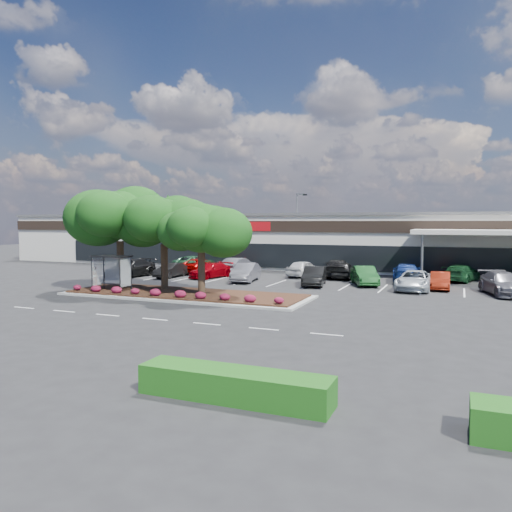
% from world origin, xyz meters
% --- Properties ---
extents(ground, '(160.00, 160.00, 0.00)m').
position_xyz_m(ground, '(0.00, 0.00, 0.00)').
color(ground, black).
rests_on(ground, ground).
extents(retail_store, '(80.40, 25.20, 6.25)m').
position_xyz_m(retail_store, '(0.06, 33.91, 3.15)').
color(retail_store, beige).
rests_on(retail_store, ground).
extents(landscape_island, '(18.00, 6.00, 0.26)m').
position_xyz_m(landscape_island, '(-2.00, 4.00, 0.12)').
color(landscape_island, '#989793').
rests_on(landscape_island, ground).
extents(lane_markings, '(33.12, 20.06, 0.01)m').
position_xyz_m(lane_markings, '(-0.14, 10.42, 0.01)').
color(lane_markings, silver).
rests_on(lane_markings, ground).
extents(shrub_row, '(17.00, 0.80, 0.50)m').
position_xyz_m(shrub_row, '(-2.00, 1.90, 0.51)').
color(shrub_row, maroon).
rests_on(shrub_row, landscape_island).
extents(bus_shelter, '(2.75, 1.55, 2.59)m').
position_xyz_m(bus_shelter, '(-7.50, 2.95, 2.31)').
color(bus_shelter, black).
rests_on(bus_shelter, landscape_island).
extents(island_tree_west, '(7.20, 7.20, 7.89)m').
position_xyz_m(island_tree_west, '(-8.00, 4.50, 4.21)').
color(island_tree_west, '#0D390E').
rests_on(island_tree_west, landscape_island).
extents(island_tree_mid, '(6.60, 6.60, 7.32)m').
position_xyz_m(island_tree_mid, '(-4.50, 5.20, 3.92)').
color(island_tree_mid, '#0D390E').
rests_on(island_tree_mid, landscape_island).
extents(island_tree_east, '(5.80, 5.80, 6.50)m').
position_xyz_m(island_tree_east, '(-0.50, 3.70, 3.51)').
color(island_tree_east, '#0D390E').
rests_on(island_tree_east, landscape_island).
extents(hedge_south_east, '(6.00, 1.30, 0.90)m').
position_xyz_m(hedge_south_east, '(10.00, -13.50, 0.45)').
color(hedge_south_east, '#1E4A15').
rests_on(hedge_south_east, ground).
extents(conifer_north_west, '(4.40, 4.40, 10.00)m').
position_xyz_m(conifer_north_west, '(-30.00, 46.00, 5.00)').
color(conifer_north_west, '#0D390E').
rests_on(conifer_north_west, ground).
extents(person_waiting, '(0.71, 0.54, 1.73)m').
position_xyz_m(person_waiting, '(-9.07, 2.84, 1.13)').
color(person_waiting, '#594C47').
rests_on(person_waiting, landscape_island).
extents(light_pole, '(1.39, 0.84, 8.58)m').
position_xyz_m(light_pole, '(-1.23, 28.04, 3.77)').
color(light_pole, '#989793').
rests_on(light_pole, ground).
extents(car_0, '(2.84, 5.98, 1.68)m').
position_xyz_m(car_0, '(-13.20, 12.71, 0.84)').
color(car_0, black).
rests_on(car_0, ground).
extents(car_1, '(1.49, 4.16, 1.37)m').
position_xyz_m(car_1, '(-9.39, 13.84, 0.68)').
color(car_1, black).
rests_on(car_1, ground).
extents(car_2, '(3.15, 5.17, 1.40)m').
position_xyz_m(car_2, '(-5.71, 15.03, 0.70)').
color(car_2, '#8E0109').
rests_on(car_2, ground).
extents(car_3, '(2.52, 5.14, 1.62)m').
position_xyz_m(car_3, '(-1.47, 13.59, 0.81)').
color(car_3, '#5C5B63').
rests_on(car_3, ground).
extents(car_4, '(2.47, 4.99, 1.57)m').
position_xyz_m(car_4, '(4.92, 13.26, 0.79)').
color(car_4, black).
rests_on(car_4, ground).
extents(car_5, '(3.27, 5.06, 1.57)m').
position_xyz_m(car_5, '(8.73, 15.23, 0.79)').
color(car_5, '#1C5222').
rests_on(car_5, ground).
extents(car_6, '(2.75, 5.59, 1.53)m').
position_xyz_m(car_6, '(12.91, 13.46, 0.76)').
color(car_6, '#B3BBC1').
rests_on(car_6, ground).
extents(car_7, '(1.58, 4.20, 1.37)m').
position_xyz_m(car_7, '(14.73, 14.76, 0.69)').
color(car_7, maroon).
rests_on(car_7, ground).
extents(car_8, '(3.73, 6.08, 1.65)m').
position_xyz_m(car_8, '(19.12, 13.31, 0.82)').
color(car_8, '#58585F').
rests_on(car_8, ground).
extents(car_9, '(3.62, 5.90, 1.53)m').
position_xyz_m(car_9, '(-11.16, 21.57, 0.76)').
color(car_9, '#225633').
rests_on(car_9, ground).
extents(car_10, '(2.75, 5.52, 1.50)m').
position_xyz_m(car_10, '(-8.71, 18.37, 0.75)').
color(car_10, '#960200').
rests_on(car_10, ground).
extents(car_11, '(2.24, 5.17, 1.65)m').
position_xyz_m(car_11, '(-4.72, 19.17, 0.83)').
color(car_11, '#4C4C53').
rests_on(car_11, ground).
extents(car_12, '(2.65, 4.88, 1.58)m').
position_xyz_m(car_12, '(2.13, 19.33, 0.79)').
color(car_12, silver).
rests_on(car_12, ground).
extents(car_13, '(2.28, 4.84, 1.60)m').
position_xyz_m(car_13, '(6.05, 19.19, 0.80)').
color(car_13, black).
rests_on(car_13, ground).
extents(car_14, '(3.32, 6.17, 1.70)m').
position_xyz_m(car_14, '(5.26, 20.22, 0.85)').
color(car_14, black).
rests_on(car_14, ground).
extents(car_15, '(3.02, 5.95, 1.66)m').
position_xyz_m(car_15, '(11.81, 18.48, 0.83)').
color(car_15, navy).
rests_on(car_15, ground).
extents(car_16, '(3.51, 5.60, 1.51)m').
position_xyz_m(car_16, '(16.27, 20.97, 0.76)').
color(car_16, '#1A4C27').
rests_on(car_16, ground).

